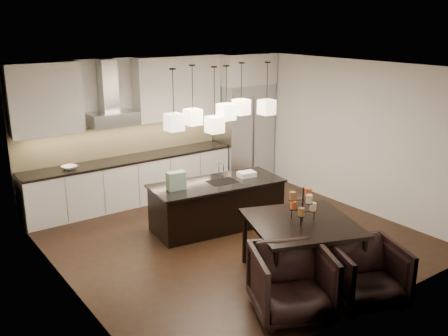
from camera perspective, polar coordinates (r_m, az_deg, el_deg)
floor at (r=8.45m, az=0.80°, el=-7.88°), size 5.50×5.50×0.02m
ceiling at (r=7.72m, az=0.88°, el=11.54°), size 5.50×5.50×0.02m
wall_back at (r=10.25m, az=-8.40°, el=4.67°), size 5.50×0.02×2.80m
wall_front at (r=6.08m, az=16.54°, el=-4.23°), size 5.50×0.02×2.80m
wall_left at (r=6.77m, az=-18.32°, el=-2.27°), size 0.02×5.50×2.80m
wall_right at (r=9.81m, az=13.94°, el=3.82°), size 0.02×5.50×2.80m
refrigerator at (r=11.12m, az=2.25°, el=4.05°), size 1.20×0.72×2.15m
fridge_panel at (r=10.90m, az=2.33°, el=11.25°), size 1.26×0.72×0.65m
lower_cabinets at (r=9.95m, az=-10.48°, el=-1.53°), size 4.21×0.62×0.88m
countertop at (r=9.82m, az=-10.61°, el=1.02°), size 4.21×0.66×0.04m
backsplash at (r=10.00m, az=-11.46°, el=3.24°), size 4.21×0.02×0.63m
upper_cab_left at (r=9.18m, az=-19.84°, el=7.40°), size 1.25×0.35×1.25m
upper_cab_right at (r=10.22m, az=-5.31°, el=9.15°), size 1.85×0.35×1.25m
hood_canopy at (r=9.56m, az=-12.63°, el=5.53°), size 0.90×0.52×0.24m
hood_chimney at (r=9.57m, az=-13.13°, el=9.16°), size 0.30×0.28×0.96m
fruit_bowl at (r=9.33m, az=-17.26°, el=0.06°), size 0.32×0.32×0.06m
island_body at (r=8.69m, az=-0.81°, el=-4.30°), size 2.30×1.15×0.78m
island_top at (r=8.56m, az=-0.82°, el=-1.76°), size 2.38×1.23×0.04m
faucet at (r=8.61m, az=-0.58°, el=-0.33°), size 0.11×0.22×0.34m
tote_bag at (r=8.19m, az=-5.49°, el=-1.45°), size 0.32×0.19×0.30m
food_container at (r=8.86m, az=2.60°, el=-0.70°), size 0.32×0.25×0.09m
dining_table at (r=7.12m, az=8.74°, el=-9.16°), size 1.79×1.79×0.84m
candelabra at (r=6.86m, az=8.98°, el=-4.15°), size 0.52×0.52×0.49m
candle_a at (r=6.94m, az=10.14°, el=-4.37°), size 0.11×0.11×0.11m
candle_b at (r=6.96m, az=7.92°, el=-4.21°), size 0.11×0.11×0.11m
candle_c at (r=6.73m, az=8.82°, el=-4.98°), size 0.11×0.11×0.11m
candle_d at (r=6.95m, az=9.62°, el=-2.75°), size 0.11×0.11×0.11m
candle_e at (r=6.78m, az=7.83°, el=-3.17°), size 0.11×0.11×0.11m
candle_f at (r=6.70m, az=9.71°, el=-3.49°), size 0.11×0.11×0.11m
armchair_left at (r=6.26m, az=7.74°, el=-12.85°), size 1.23×1.24×0.86m
armchair_right at (r=6.71m, az=15.98°, el=-11.52°), size 1.13×1.14×0.80m
pendant_a at (r=7.67m, az=-5.74°, el=5.23°), size 0.24×0.24×0.26m
pendant_b at (r=8.25m, az=-3.57°, el=5.84°), size 0.24×0.24×0.26m
pendant_c at (r=8.13m, az=0.25°, el=6.43°), size 0.24×0.24×0.26m
pendant_d at (r=8.69m, az=1.97°, el=6.98°), size 0.24×0.24×0.26m
pendant_e at (r=8.83m, az=4.89°, el=6.95°), size 0.24×0.24×0.26m
pendant_f at (r=8.00m, az=-1.10°, el=4.98°), size 0.24×0.24×0.26m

